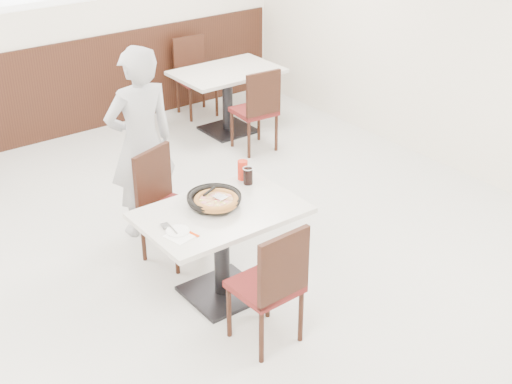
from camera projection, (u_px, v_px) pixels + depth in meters
floor at (232, 269)px, 5.91m from camera, size 7.00×7.00×0.00m
wall_back at (45, 17)px, 7.74m from camera, size 6.00×0.04×2.80m
wall_right at (485, 43)px, 6.85m from camera, size 0.04×7.00×2.80m
wainscot_back at (56, 92)px, 8.12m from camera, size 5.90×0.03×1.10m
main_table at (222, 253)px, 5.43m from camera, size 1.26×0.89×0.75m
chair_near at (265, 283)px, 4.91m from camera, size 0.44×0.44×0.95m
chair_far at (172, 208)px, 5.86m from camera, size 0.54×0.54×0.95m
trivet at (220, 204)px, 5.31m from camera, size 0.13×0.13×0.04m
pizza_pan at (214, 201)px, 5.30m from camera, size 0.42×0.42×0.01m
pizza at (216, 202)px, 5.24m from camera, size 0.34×0.34×0.02m
pizza_server at (220, 197)px, 5.25m from camera, size 0.10×0.11×0.00m
napkin at (181, 236)px, 4.93m from camera, size 0.21×0.21×0.00m
side_plate at (178, 231)px, 4.97m from camera, size 0.18×0.18×0.01m
fork at (173, 229)px, 4.98m from camera, size 0.04×0.15×0.00m
cola_glass at (248, 176)px, 5.61m from camera, size 0.08×0.08×0.13m
red_cup at (243, 170)px, 5.68m from camera, size 0.09×0.09×0.16m
diner_person at (141, 143)px, 6.09m from camera, size 0.64×0.44×1.71m
bg_table_right at (228, 101)px, 8.36m from camera, size 1.26×0.89×0.75m
bg_chair_right_near at (254, 109)px, 7.85m from camera, size 0.45×0.45×0.95m
bg_chair_right_far at (196, 78)px, 8.79m from camera, size 0.46×0.46×0.95m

